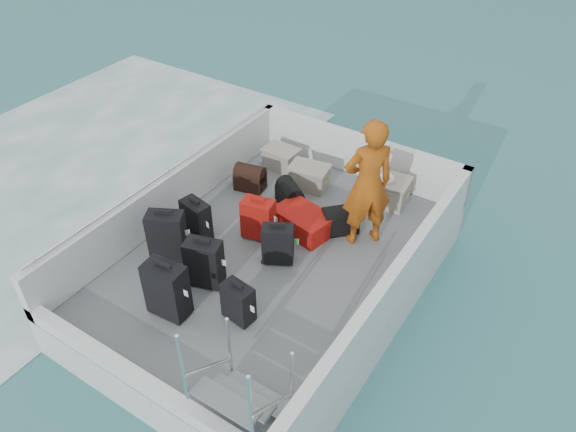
% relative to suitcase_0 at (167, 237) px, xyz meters
% --- Properties ---
extents(ground, '(160.00, 160.00, 0.00)m').
position_rel_suitcase_0_xyz_m(ground, '(1.12, 0.76, -0.98)').
color(ground, '#195358').
rests_on(ground, ground).
extents(wake_foam, '(10.00, 10.00, 0.00)m').
position_rel_suitcase_0_xyz_m(wake_foam, '(-3.68, 0.76, -0.98)').
color(wake_foam, white).
rests_on(wake_foam, ground).
extents(ferry_hull, '(3.60, 5.00, 0.60)m').
position_rel_suitcase_0_xyz_m(ferry_hull, '(1.12, 0.76, -0.68)').
color(ferry_hull, silver).
rests_on(ferry_hull, ground).
extents(deck, '(3.30, 4.70, 0.02)m').
position_rel_suitcase_0_xyz_m(deck, '(1.12, 0.76, -0.37)').
color(deck, slate).
rests_on(deck, ferry_hull).
extents(deck_fittings, '(3.60, 5.00, 0.90)m').
position_rel_suitcase_0_xyz_m(deck_fittings, '(1.47, 0.44, 0.01)').
color(deck_fittings, silver).
rests_on(deck_fittings, deck).
extents(suitcase_0, '(0.54, 0.46, 0.73)m').
position_rel_suitcase_0_xyz_m(suitcase_0, '(0.00, 0.00, 0.00)').
color(suitcase_0, black).
rests_on(suitcase_0, deck).
extents(suitcase_1, '(0.45, 0.31, 0.61)m').
position_rel_suitcase_0_xyz_m(suitcase_1, '(0.05, 0.51, -0.06)').
color(suitcase_1, black).
rests_on(suitcase_1, deck).
extents(suitcase_3, '(0.51, 0.32, 0.74)m').
position_rel_suitcase_0_xyz_m(suitcase_3, '(0.67, -0.73, 0.01)').
color(suitcase_3, black).
rests_on(suitcase_3, deck).
extents(suitcase_4, '(0.50, 0.38, 0.66)m').
position_rel_suitcase_0_xyz_m(suitcase_4, '(0.71, -0.10, -0.03)').
color(suitcase_4, black).
rests_on(suitcase_4, deck).
extents(suitcase_5, '(0.48, 0.35, 0.60)m').
position_rel_suitcase_0_xyz_m(suitcase_5, '(0.73, 1.01, -0.06)').
color(suitcase_5, '#A5140C').
rests_on(suitcase_5, deck).
extents(suitcase_6, '(0.40, 0.27, 0.52)m').
position_rel_suitcase_0_xyz_m(suitcase_6, '(1.42, -0.36, -0.10)').
color(suitcase_6, black).
rests_on(suitcase_6, deck).
extents(suitcase_7, '(0.47, 0.40, 0.57)m').
position_rel_suitcase_0_xyz_m(suitcase_7, '(1.24, 0.73, -0.08)').
color(suitcase_7, black).
rests_on(suitcase_7, deck).
extents(suitcase_8, '(0.89, 0.68, 0.32)m').
position_rel_suitcase_0_xyz_m(suitcase_8, '(1.18, 1.46, -0.21)').
color(suitcase_8, '#A5140C').
rests_on(suitcase_8, deck).
extents(duffel_0, '(0.50, 0.38, 0.32)m').
position_rel_suitcase_0_xyz_m(duffel_0, '(-0.06, 1.89, -0.20)').
color(duffel_0, black).
rests_on(duffel_0, deck).
extents(duffel_1, '(0.54, 0.50, 0.32)m').
position_rel_suitcase_0_xyz_m(duffel_1, '(0.70, 1.83, -0.20)').
color(duffel_1, black).
rests_on(duffel_1, deck).
extents(duffel_2, '(0.55, 0.56, 0.32)m').
position_rel_suitcase_0_xyz_m(duffel_2, '(1.61, 1.74, -0.20)').
color(duffel_2, black).
rests_on(duffel_2, deck).
extents(crate_0, '(0.53, 0.37, 0.31)m').
position_rel_suitcase_0_xyz_m(crate_0, '(0.00, 2.66, -0.21)').
color(crate_0, gray).
rests_on(crate_0, deck).
extents(crate_1, '(0.62, 0.47, 0.34)m').
position_rel_suitcase_0_xyz_m(crate_1, '(0.68, 2.42, -0.19)').
color(crate_1, gray).
rests_on(crate_1, deck).
extents(crate_2, '(0.63, 0.51, 0.33)m').
position_rel_suitcase_0_xyz_m(crate_2, '(1.85, 2.65, -0.20)').
color(crate_2, gray).
rests_on(crate_2, deck).
extents(crate_3, '(0.69, 0.51, 0.39)m').
position_rel_suitcase_0_xyz_m(crate_3, '(1.84, 2.71, -0.17)').
color(crate_3, gray).
rests_on(crate_3, deck).
extents(yellow_bag, '(0.28, 0.26, 0.22)m').
position_rel_suitcase_0_xyz_m(yellow_bag, '(1.79, 2.96, -0.25)').
color(yellow_bag, yellow).
rests_on(yellow_bag, deck).
extents(white_bag, '(0.24, 0.24, 0.18)m').
position_rel_suitcase_0_xyz_m(white_bag, '(1.85, 2.65, 0.06)').
color(white_bag, white).
rests_on(white_bag, crate_2).
extents(passenger, '(0.79, 0.80, 1.86)m').
position_rel_suitcase_0_xyz_m(passenger, '(1.96, 1.74, 0.57)').
color(passenger, orange).
rests_on(passenger, deck).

